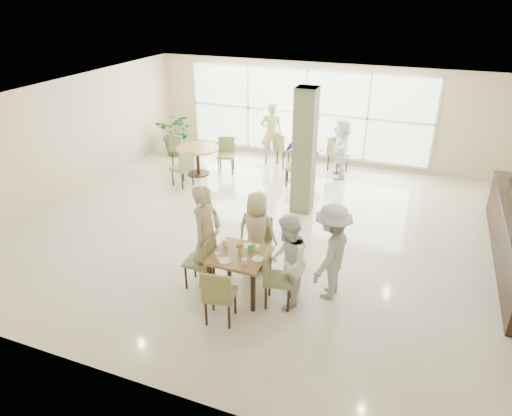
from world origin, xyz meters
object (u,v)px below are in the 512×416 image
(potted_plant, at_px, (178,133))
(teen_left, at_px, (207,236))
(teen_right, at_px, (287,262))
(adult_b, at_px, (341,148))
(round_table_right, at_px, (305,154))
(adult_standing, at_px, (271,133))
(adult_a, at_px, (301,155))
(teen_standing, at_px, (331,252))
(teen_far, at_px, (257,231))
(main_table, at_px, (240,259))
(round_table_left, at_px, (197,153))

(potted_plant, xyz_separation_m, teen_left, (3.83, -5.65, 0.25))
(teen_right, bearing_deg, adult_b, 170.71)
(round_table_right, relative_size, teen_left, 0.55)
(potted_plant, bearing_deg, adult_standing, 7.34)
(adult_a, bearing_deg, teen_standing, -85.79)
(round_table_right, distance_m, adult_b, 0.97)
(potted_plant, relative_size, teen_right, 0.84)
(teen_standing, bearing_deg, teen_right, -41.10)
(teen_far, height_order, adult_b, adult_b)
(main_table, bearing_deg, adult_a, 94.58)
(round_table_left, xyz_separation_m, round_table_right, (2.70, 1.13, -0.03))
(teen_left, distance_m, adult_a, 4.83)
(potted_plant, bearing_deg, adult_a, -11.40)
(potted_plant, bearing_deg, adult_b, -0.02)
(teen_left, height_order, adult_standing, teen_left)
(teen_right, bearing_deg, round_table_left, -151.41)
(teen_right, distance_m, adult_b, 5.74)
(teen_far, xyz_separation_m, teen_standing, (1.41, -0.34, 0.08))
(potted_plant, distance_m, teen_left, 6.83)
(round_table_right, relative_size, potted_plant, 0.76)
(adult_a, bearing_deg, teen_far, -102.54)
(potted_plant, relative_size, adult_a, 0.87)
(teen_standing, bearing_deg, round_table_left, -122.42)
(teen_right, bearing_deg, teen_far, -147.66)
(adult_a, bearing_deg, adult_b, 26.14)
(potted_plant, relative_size, teen_far, 0.89)
(adult_b, bearing_deg, adult_standing, -115.00)
(adult_b, bearing_deg, potted_plant, -104.97)
(main_table, bearing_deg, adult_b, 85.40)
(teen_standing, bearing_deg, adult_a, -148.95)
(adult_b, bearing_deg, teen_standing, -4.97)
(main_table, relative_size, potted_plant, 0.67)
(teen_left, bearing_deg, teen_right, -87.92)
(round_table_right, bearing_deg, potted_plant, 178.98)
(round_table_left, bearing_deg, potted_plant, 137.12)
(teen_far, height_order, adult_a, adult_a)
(adult_standing, bearing_deg, main_table, 81.60)
(adult_b, bearing_deg, adult_a, -61.13)
(main_table, height_order, adult_standing, adult_standing)
(round_table_left, bearing_deg, main_table, -55.01)
(teen_right, xyz_separation_m, teen_standing, (0.58, 0.49, 0.04))
(round_table_right, height_order, adult_standing, adult_standing)
(round_table_right, xyz_separation_m, teen_right, (1.28, -5.66, 0.24))
(round_table_right, bearing_deg, teen_left, -91.66)
(teen_far, relative_size, adult_standing, 0.84)
(teen_left, relative_size, adult_standing, 1.03)
(teen_left, xyz_separation_m, adult_a, (0.25, 4.82, -0.14))
(round_table_left, distance_m, adult_a, 2.81)
(adult_a, height_order, adult_b, adult_b)
(teen_right, bearing_deg, adult_a, -179.01)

